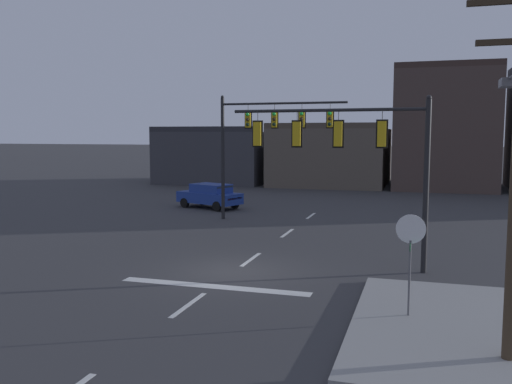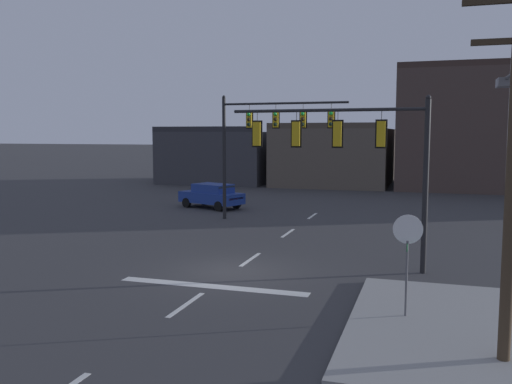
{
  "view_description": "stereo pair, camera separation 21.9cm",
  "coord_description": "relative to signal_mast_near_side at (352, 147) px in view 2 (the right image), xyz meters",
  "views": [
    {
      "loc": [
        6.36,
        -18.22,
        4.92
      ],
      "look_at": [
        -0.41,
        4.05,
        2.44
      ],
      "focal_mm": 38.74,
      "sensor_mm": 36.0,
      "label": 1
    },
    {
      "loc": [
        6.57,
        -18.16,
        4.92
      ],
      "look_at": [
        -0.41,
        4.05,
        2.44
      ],
      "focal_mm": 38.74,
      "sensor_mm": 36.0,
      "label": 2
    }
  ],
  "objects": [
    {
      "name": "stop_bar_paint",
      "position": [
        -3.9,
        -3.96,
        -4.43
      ],
      "size": [
        6.4,
        0.5,
        0.01
      ],
      "primitive_type": "cube",
      "color": "silver",
      "rests_on": "ground"
    },
    {
      "name": "signal_mast_far_side",
      "position": [
        -6.1,
        9.39,
        0.6
      ],
      "size": [
        7.17,
        0.45,
        7.05
      ],
      "color": "black",
      "rests_on": "ground"
    },
    {
      "name": "lane_centreline",
      "position": [
        -3.9,
        0.04,
        -4.43
      ],
      "size": [
        0.16,
        26.4,
        0.01
      ],
      "color": "silver",
      "rests_on": "ground"
    },
    {
      "name": "stop_sign",
      "position": [
        2.2,
        -5.51,
        -2.29
      ],
      "size": [
        0.76,
        0.64,
        2.83
      ],
      "color": "#56565B",
      "rests_on": "ground"
    },
    {
      "name": "signal_mast_near_side",
      "position": [
        0.0,
        0.0,
        0.0
      ],
      "size": [
        7.26,
        0.62,
        6.23
      ],
      "color": "black",
      "rests_on": "ground"
    },
    {
      "name": "ground_plane",
      "position": [
        -3.9,
        -1.96,
        -4.43
      ],
      "size": [
        400.0,
        400.0,
        0.0
      ],
      "primitive_type": "plane",
      "color": "#353538"
    },
    {
      "name": "sidewalk_near_corner",
      "position": [
        3.31,
        -5.96,
        -4.35
      ],
      "size": [
        5.0,
        8.0,
        0.15
      ],
      "primitive_type": "cube",
      "color": "gray",
      "rests_on": "ground"
    },
    {
      "name": "car_lot_nearside",
      "position": [
        -10.96,
        13.49,
        -3.57
      ],
      "size": [
        4.75,
        3.27,
        1.61
      ],
      "color": "navy",
      "rests_on": "ground"
    }
  ]
}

